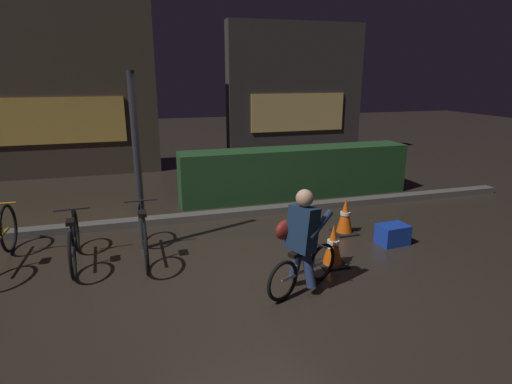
% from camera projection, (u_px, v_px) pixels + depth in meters
% --- Properties ---
extents(ground_plane, '(40.00, 40.00, 0.00)m').
position_uv_depth(ground_plane, '(254.00, 272.00, 5.40)').
color(ground_plane, '#2D261E').
extents(sidewalk_curb, '(12.00, 0.24, 0.12)m').
position_uv_depth(sidewalk_curb, '(220.00, 215.00, 7.41)').
color(sidewalk_curb, '#56544F').
rests_on(sidewalk_curb, ground).
extents(hedge_row, '(4.80, 0.70, 1.02)m').
position_uv_depth(hedge_row, '(296.00, 172.00, 8.61)').
color(hedge_row, '#214723').
rests_on(hedge_row, ground).
extents(storefront_left, '(5.36, 0.54, 4.93)m').
position_uv_depth(storefront_left, '(39.00, 75.00, 9.79)').
color(storefront_left, '#42382D').
rests_on(storefront_left, ground).
extents(storefront_right, '(4.16, 0.54, 3.94)m').
position_uv_depth(storefront_right, '(295.00, 92.00, 12.42)').
color(storefront_right, '#383330').
rests_on(storefront_right, ground).
extents(street_post, '(0.10, 0.10, 2.53)m').
position_uv_depth(street_post, '(137.00, 164.00, 5.79)').
color(street_post, '#2D2D33').
rests_on(street_post, ground).
extents(parked_bike_left_mid, '(0.46, 1.53, 0.71)m').
position_uv_depth(parked_bike_left_mid, '(74.00, 241.00, 5.54)').
color(parked_bike_left_mid, black).
rests_on(parked_bike_left_mid, ground).
extents(parked_bike_center_left, '(0.46, 1.67, 0.77)m').
position_uv_depth(parked_bike_center_left, '(144.00, 234.00, 5.72)').
color(parked_bike_center_left, black).
rests_on(parked_bike_center_left, ground).
extents(traffic_cone_near, '(0.36, 0.36, 0.58)m').
position_uv_depth(traffic_cone_near, '(333.00, 246.00, 5.52)').
color(traffic_cone_near, black).
rests_on(traffic_cone_near, ground).
extents(traffic_cone_far, '(0.36, 0.36, 0.59)m').
position_uv_depth(traffic_cone_far, '(345.00, 217.00, 6.63)').
color(traffic_cone_far, black).
rests_on(traffic_cone_far, ground).
extents(blue_crate, '(0.47, 0.36, 0.30)m').
position_uv_depth(blue_crate, '(393.00, 234.00, 6.25)').
color(blue_crate, '#193DB7').
rests_on(blue_crate, ground).
extents(cyclist, '(1.08, 0.58, 1.25)m').
position_uv_depth(cyclist, '(301.00, 241.00, 4.78)').
color(cyclist, black).
rests_on(cyclist, ground).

